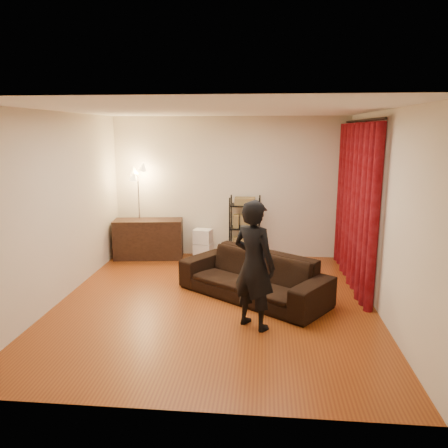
# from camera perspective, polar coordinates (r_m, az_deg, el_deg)

# --- Properties ---
(floor) EXTENTS (5.00, 5.00, 0.00)m
(floor) POSITION_cam_1_polar(r_m,az_deg,el_deg) (6.40, -1.16, -10.23)
(floor) COLOR brown
(floor) RESTS_ON ground
(ceiling) EXTENTS (5.00, 5.00, 0.00)m
(ceiling) POSITION_cam_1_polar(r_m,az_deg,el_deg) (5.92, -1.28, 14.70)
(ceiling) COLOR white
(ceiling) RESTS_ON ground
(wall_back) EXTENTS (5.00, 0.00, 5.00)m
(wall_back) POSITION_cam_1_polar(r_m,az_deg,el_deg) (8.47, 0.73, 4.78)
(wall_back) COLOR beige
(wall_back) RESTS_ON ground
(wall_front) EXTENTS (5.00, 0.00, 5.00)m
(wall_front) POSITION_cam_1_polar(r_m,az_deg,el_deg) (3.61, -5.79, -5.39)
(wall_front) COLOR beige
(wall_front) RESTS_ON ground
(wall_left) EXTENTS (0.00, 5.00, 5.00)m
(wall_left) POSITION_cam_1_polar(r_m,az_deg,el_deg) (6.66, -20.85, 1.96)
(wall_left) COLOR beige
(wall_left) RESTS_ON ground
(wall_right) EXTENTS (0.00, 5.00, 5.00)m
(wall_right) POSITION_cam_1_polar(r_m,az_deg,el_deg) (6.18, 20.00, 1.29)
(wall_right) COLOR beige
(wall_right) RESTS_ON ground
(curtain_rod) EXTENTS (0.04, 2.65, 0.04)m
(curtain_rod) POSITION_cam_1_polar(r_m,az_deg,el_deg) (7.16, 17.67, 12.75)
(curtain_rod) COLOR black
(curtain_rod) RESTS_ON wall_right
(curtain) EXTENTS (0.22, 2.65, 2.55)m
(curtain) POSITION_cam_1_polar(r_m,az_deg,el_deg) (7.24, 16.86, 2.40)
(curtain) COLOR maroon
(curtain) RESTS_ON ground
(sofa) EXTENTS (2.35, 2.03, 0.66)m
(sofa) POSITION_cam_1_polar(r_m,az_deg,el_deg) (6.49, 3.82, -6.80)
(sofa) COLOR black
(sofa) RESTS_ON ground
(person) EXTENTS (0.71, 0.66, 1.63)m
(person) POSITION_cam_1_polar(r_m,az_deg,el_deg) (5.40, 3.94, -5.35)
(person) COLOR black
(person) RESTS_ON ground
(media_cabinet) EXTENTS (1.35, 0.64, 0.76)m
(media_cabinet) POSITION_cam_1_polar(r_m,az_deg,el_deg) (8.57, -9.81, -1.93)
(media_cabinet) COLOR black
(media_cabinet) RESTS_ON ground
(storage_boxes) EXTENTS (0.38, 0.32, 0.56)m
(storage_boxes) POSITION_cam_1_polar(r_m,az_deg,el_deg) (8.52, -2.75, -2.53)
(storage_boxes) COLOR silver
(storage_boxes) RESTS_ON ground
(wire_shelf) EXTENTS (0.55, 0.39, 1.21)m
(wire_shelf) POSITION_cam_1_polar(r_m,az_deg,el_deg) (8.36, 2.73, -0.50)
(wire_shelf) COLOR black
(wire_shelf) RESTS_ON ground
(floor_lamp) EXTENTS (0.42, 0.42, 1.77)m
(floor_lamp) POSITION_cam_1_polar(r_m,az_deg,el_deg) (8.58, -11.01, 1.51)
(floor_lamp) COLOR silver
(floor_lamp) RESTS_ON ground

